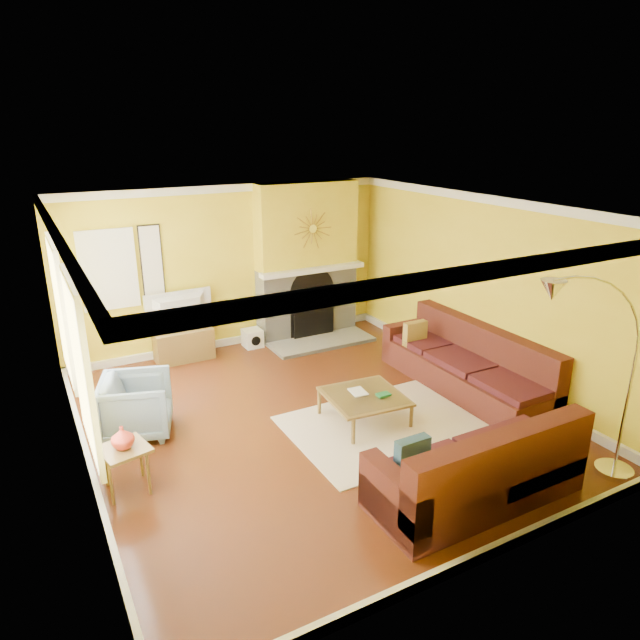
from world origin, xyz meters
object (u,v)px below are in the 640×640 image
media_console (184,345)px  side_table (127,469)px  armchair (137,406)px  arc_lamp (591,388)px  sectional_sofa (423,391)px  coffee_table (364,408)px

media_console → side_table: (-1.48, -3.15, -0.00)m
armchair → arc_lamp: (3.74, -3.35, 0.81)m
media_console → armchair: 2.32m
media_console → armchair: (-1.14, -2.02, 0.12)m
side_table → arc_lamp: arc_lamp is taller
sectional_sofa → armchair: bearing=155.6°
media_console → side_table: size_ratio=1.83×
arc_lamp → armchair: bearing=138.2°
side_table → arc_lamp: bearing=-28.5°
media_console → arc_lamp: 6.03m
coffee_table → arc_lamp: (1.14, -2.27, 0.99)m
arc_lamp → media_console: bearing=115.9°
coffee_table → media_console: bearing=115.3°
arc_lamp → side_table: bearing=151.5°
coffee_table → side_table: bearing=-178.9°
armchair → arc_lamp: arc_lamp is taller
sectional_sofa → media_console: (-2.08, 3.48, -0.20)m
sectional_sofa → armchair: size_ratio=4.71×
media_console → arc_lamp: (2.60, -5.36, 0.93)m
coffee_table → armchair: bearing=157.5°
media_console → side_table: bearing=-115.2°
coffee_table → arc_lamp: size_ratio=0.40×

